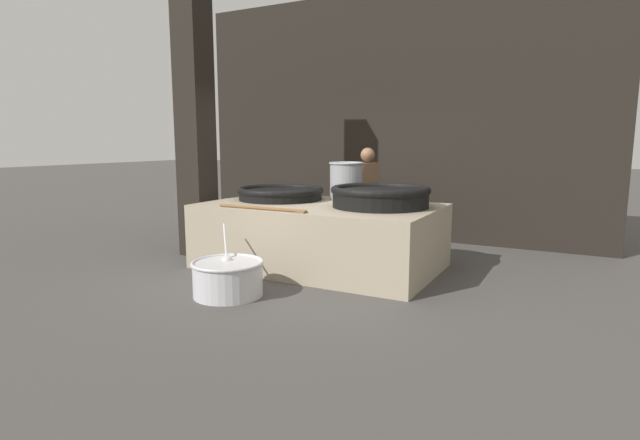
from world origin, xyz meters
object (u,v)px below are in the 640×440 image
object	(u,v)px
stock_pot	(346,180)
prep_bowl_vegetables	(228,276)
giant_wok_far	(380,196)
giant_wok_near	(281,193)
cook	(367,195)

from	to	relation	value
stock_pot	prep_bowl_vegetables	size ratio (longest dim) A/B	0.61
giant_wok_far	prep_bowl_vegetables	bearing A→B (deg)	-122.02
giant_wok_near	stock_pot	bearing A→B (deg)	27.43
giant_wok_far	cook	size ratio (longest dim) A/B	0.80
giant_wok_near	cook	size ratio (longest dim) A/B	0.78
giant_wok_far	prep_bowl_vegetables	distance (m)	2.19
stock_pot	cook	world-z (taller)	cook
giant_wok_near	cook	xyz separation A→B (m)	(0.89, 1.06, -0.09)
giant_wok_near	prep_bowl_vegetables	distance (m)	2.02
stock_pot	giant_wok_far	bearing A→B (deg)	-36.01
cook	prep_bowl_vegetables	world-z (taller)	cook
giant_wok_near	giant_wok_far	distance (m)	1.56
stock_pot	cook	bearing A→B (deg)	85.09
giant_wok_near	stock_pot	distance (m)	0.96
giant_wok_near	stock_pot	xyz separation A→B (m)	(0.83, 0.43, 0.18)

